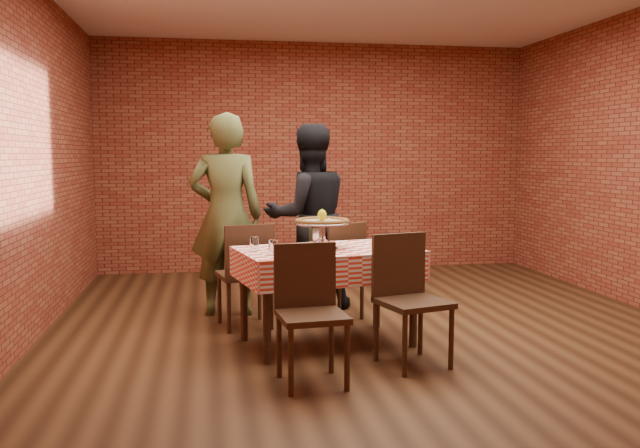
# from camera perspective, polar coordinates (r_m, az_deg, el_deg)

# --- Properties ---
(ground) EXTENTS (6.00, 6.00, 0.00)m
(ground) POSITION_cam_1_polar(r_m,az_deg,el_deg) (5.80, 4.47, -8.89)
(ground) COLOR black
(ground) RESTS_ON ground
(back_wall) EXTENTS (5.50, 0.00, 5.50)m
(back_wall) POSITION_cam_1_polar(r_m,az_deg,el_deg) (8.54, -0.32, 5.75)
(back_wall) COLOR maroon
(back_wall) RESTS_ON ground
(table) EXTENTS (1.47, 1.06, 0.75)m
(table) POSITION_cam_1_polar(r_m,az_deg,el_deg) (5.22, 0.63, -6.30)
(table) COLOR #392416
(table) RESTS_ON ground
(tablecloth) EXTENTS (1.52, 1.10, 0.23)m
(tablecloth) POSITION_cam_1_polar(r_m,az_deg,el_deg) (5.17, 0.63, -3.40)
(tablecloth) COLOR red
(tablecloth) RESTS_ON table
(pizza_stand) EXTENTS (0.49, 0.49, 0.20)m
(pizza_stand) POSITION_cam_1_polar(r_m,az_deg,el_deg) (5.16, 0.18, -1.00)
(pizza_stand) COLOR silver
(pizza_stand) RESTS_ON tablecloth
(pizza) EXTENTS (0.46, 0.46, 0.03)m
(pizza) POSITION_cam_1_polar(r_m,az_deg,el_deg) (5.15, 0.18, 0.18)
(pizza) COLOR #C3B58D
(pizza) RESTS_ON pizza_stand
(lemon) EXTENTS (0.08, 0.08, 0.09)m
(lemon) POSITION_cam_1_polar(r_m,az_deg,el_deg) (5.14, 0.18, 0.75)
(lemon) COLOR yellow
(lemon) RESTS_ON pizza
(water_glass_left) EXTENTS (0.08, 0.08, 0.11)m
(water_glass_left) POSITION_cam_1_polar(r_m,az_deg,el_deg) (4.86, -4.05, -2.00)
(water_glass_left) COLOR white
(water_glass_left) RESTS_ON tablecloth
(water_glass_right) EXTENTS (0.08, 0.08, 0.11)m
(water_glass_right) POSITION_cam_1_polar(r_m,az_deg,el_deg) (5.05, -5.67, -1.70)
(water_glass_right) COLOR white
(water_glass_right) RESTS_ON tablecloth
(side_plate) EXTENTS (0.18, 0.18, 0.01)m
(side_plate) POSITION_cam_1_polar(r_m,az_deg,el_deg) (5.31, 6.22, -1.87)
(side_plate) COLOR white
(side_plate) RESTS_ON tablecloth
(sweetener_packet_a) EXTENTS (0.06, 0.06, 0.00)m
(sweetener_packet_a) POSITION_cam_1_polar(r_m,az_deg,el_deg) (5.25, 7.26, -2.00)
(sweetener_packet_a) COLOR white
(sweetener_packet_a) RESTS_ON tablecloth
(sweetener_packet_b) EXTENTS (0.05, 0.04, 0.00)m
(sweetener_packet_b) POSITION_cam_1_polar(r_m,az_deg,el_deg) (5.32, 7.37, -1.90)
(sweetener_packet_b) COLOR white
(sweetener_packet_b) RESTS_ON tablecloth
(condiment_caddy) EXTENTS (0.12, 0.10, 0.14)m
(condiment_caddy) POSITION_cam_1_polar(r_m,az_deg,el_deg) (5.42, -0.32, -1.00)
(condiment_caddy) COLOR silver
(condiment_caddy) RESTS_ON tablecloth
(chair_near_left) EXTENTS (0.46, 0.46, 0.90)m
(chair_near_left) POSITION_cam_1_polar(r_m,az_deg,el_deg) (4.30, -0.69, -7.93)
(chair_near_left) COLOR #392416
(chair_near_left) RESTS_ON ground
(chair_near_right) EXTENTS (0.54, 0.54, 0.92)m
(chair_near_right) POSITION_cam_1_polar(r_m,az_deg,el_deg) (4.72, 8.06, -6.61)
(chair_near_right) COLOR #392416
(chair_near_right) RESTS_ON ground
(chair_far_left) EXTENTS (0.50, 0.50, 0.91)m
(chair_far_left) POSITION_cam_1_polar(r_m,az_deg,el_deg) (5.76, -6.52, -4.37)
(chair_far_left) COLOR #392416
(chair_far_left) RESTS_ON ground
(chair_far_right) EXTENTS (0.54, 0.54, 0.89)m
(chair_far_right) POSITION_cam_1_polar(r_m,az_deg,el_deg) (6.02, 1.32, -3.99)
(chair_far_right) COLOR #392416
(chair_far_right) RESTS_ON ground
(diner_olive) EXTENTS (0.71, 0.50, 1.87)m
(diner_olive) POSITION_cam_1_polar(r_m,az_deg,el_deg) (6.17, -8.12, 0.78)
(diner_olive) COLOR #474B25
(diner_olive) RESTS_ON ground
(diner_black) EXTENTS (0.95, 0.79, 1.78)m
(diner_black) POSITION_cam_1_polar(r_m,az_deg,el_deg) (6.38, -0.99, 0.61)
(diner_black) COLOR black
(diner_black) RESTS_ON ground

